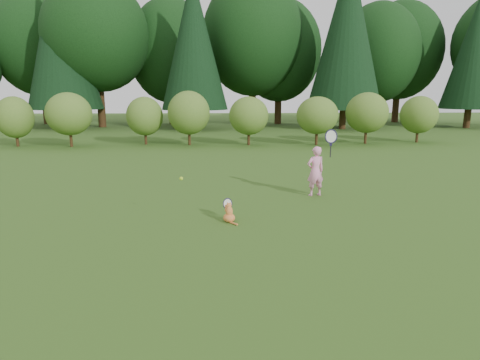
{
  "coord_description": "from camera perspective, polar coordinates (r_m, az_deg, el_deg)",
  "views": [
    {
      "loc": [
        -0.24,
        -8.02,
        2.59
      ],
      "look_at": [
        0.2,
        0.8,
        0.7
      ],
      "focal_mm": 30.0,
      "sensor_mm": 36.0,
      "label": 1
    }
  ],
  "objects": [
    {
      "name": "tennis_ball",
      "position": [
        8.26,
        -8.36,
        0.22
      ],
      "size": [
        0.08,
        0.08,
        0.08
      ],
      "color": "#A1C317",
      "rests_on": "ground"
    },
    {
      "name": "child",
      "position": [
        10.52,
        10.75,
        1.4
      ],
      "size": [
        0.76,
        0.49,
        1.94
      ],
      "rotation": [
        0.0,
        0.0,
        3.4
      ],
      "color": "#F894C4",
      "rests_on": "ground"
    },
    {
      "name": "woodland_backdrop",
      "position": [
        31.41,
        -2.53,
        21.05
      ],
      "size": [
        48.0,
        10.0,
        15.0
      ],
      "primitive_type": null,
      "color": "black",
      "rests_on": "ground"
    },
    {
      "name": "cat",
      "position": [
        8.32,
        -1.57,
        -4.51
      ],
      "size": [
        0.35,
        0.56,
        0.57
      ],
      "rotation": [
        0.0,
        0.0,
        0.21
      ],
      "color": "#BE6324",
      "rests_on": "ground"
    },
    {
      "name": "ground",
      "position": [
        8.43,
        -1.1,
        -5.81
      ],
      "size": [
        100.0,
        100.0,
        0.0
      ],
      "primitive_type": "plane",
      "color": "#234F16",
      "rests_on": "ground"
    },
    {
      "name": "shrub_row",
      "position": [
        21.05,
        -2.21,
        8.82
      ],
      "size": [
        28.0,
        3.0,
        2.8
      ],
      "primitive_type": null,
      "color": "#3D6920",
      "rests_on": "ground"
    }
  ]
}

